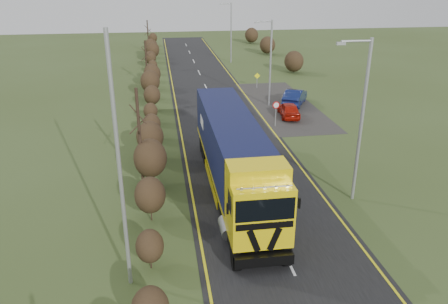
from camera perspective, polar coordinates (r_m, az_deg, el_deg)
ground at (r=23.78m, az=5.32°, el=-7.75°), size 160.00×160.00×0.00m
road at (r=32.62m, az=1.20°, el=0.96°), size 8.00×120.00×0.02m
layby at (r=43.28m, az=7.48°, el=6.18°), size 6.00×18.00×0.02m
lane_markings at (r=32.33m, az=1.29°, el=0.80°), size 7.52×116.00×0.01m
hedgerow at (r=29.67m, az=-9.57°, el=1.75°), size 2.24×102.04×6.05m
lorry at (r=24.71m, az=1.21°, el=0.02°), size 3.08×15.84×4.42m
car_red_hatchback at (r=39.33m, az=8.47°, el=5.47°), size 1.96×4.03×1.32m
car_blue_sedan at (r=43.31m, az=9.24°, el=7.12°), size 3.63×4.83×1.52m
streetlight_near at (r=24.13m, az=17.38°, el=4.53°), size 1.90×0.18×8.94m
streetlight_mid at (r=41.94m, az=5.98°, el=11.88°), size 1.71×0.18×8.01m
streetlight_far at (r=63.63m, az=0.85°, el=15.61°), size 1.75×0.18×8.20m
left_pole at (r=16.62m, az=-13.48°, el=-2.30°), size 0.16×0.16×10.24m
speed_sign at (r=36.39m, az=6.80°, el=5.55°), size 0.60×0.10×2.16m
warning_board at (r=49.27m, az=4.34°, el=9.49°), size 0.65×0.11×1.71m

